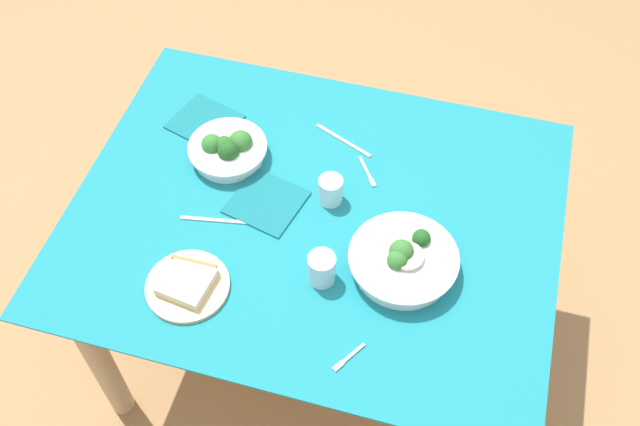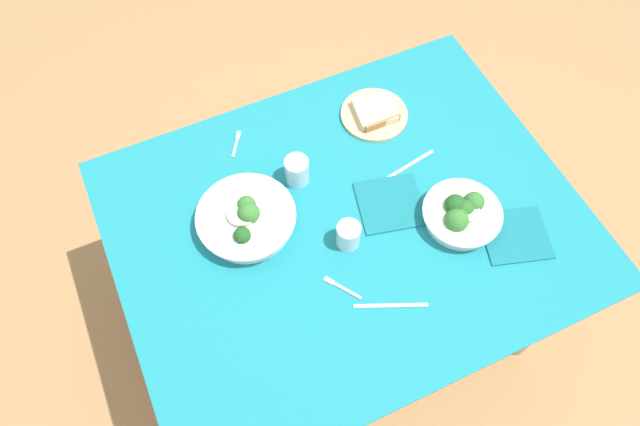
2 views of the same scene
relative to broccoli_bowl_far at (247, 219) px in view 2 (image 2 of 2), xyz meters
The scene contains 13 objects.
ground_plane 0.80m from the broccoli_bowl_far, 22.16° to the right, with size 6.00×6.00×0.00m, color #9E7547.
dining_table 0.32m from the broccoli_bowl_far, 22.16° to the right, with size 1.29×1.03×0.72m.
broccoli_bowl_far is the anchor object (origin of this frame).
broccoli_bowl_near 0.60m from the broccoli_bowl_far, 23.04° to the right, with size 0.22×0.22×0.09m.
bread_side_plate 0.54m from the broccoli_bowl_far, 21.50° to the left, with size 0.21×0.21×0.04m.
water_glass_center 0.28m from the broccoli_bowl_far, 35.30° to the right, with size 0.07×0.07×0.08m, color silver.
water_glass_side 0.21m from the broccoli_bowl_far, 23.91° to the left, with size 0.07×0.07×0.09m, color silver.
fork_by_far_bowl 0.32m from the broccoli_bowl_far, 60.87° to the right, with size 0.07×0.10×0.00m.
fork_by_near_bowl 0.29m from the broccoli_bowl_far, 75.73° to the left, with size 0.06×0.09×0.00m.
table_knife_left 0.46m from the broccoli_bowl_far, 56.47° to the right, with size 0.19×0.01×0.00m, color #B7B7BC.
table_knife_right 0.50m from the broccoli_bowl_far, ahead, with size 0.20×0.01×0.00m, color #B7B7BC.
napkin_folded_upper 0.41m from the broccoli_bowl_far, 14.59° to the right, with size 0.18×0.18×0.01m, color #156870.
napkin_folded_lower 0.75m from the broccoli_bowl_far, 27.26° to the right, with size 0.18×0.17×0.01m, color #156870.
Camera 2 is at (-0.41, -0.70, 2.17)m, focal length 33.12 mm.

